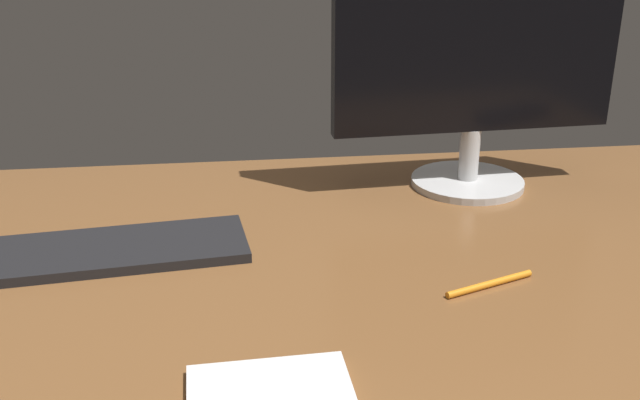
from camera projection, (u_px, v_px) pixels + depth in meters
desk at (361, 258)px, 106.09cm from camera, size 140.00×84.00×2.00cm
monitor at (477, 57)px, 122.00cm from camera, size 48.15×19.44×40.20cm
keyboard at (111, 250)px, 104.50cm from camera, size 39.11×18.04×1.42cm
notepad at (269, 389)px, 75.19cm from camera, size 16.86×9.99×1.13cm
pen at (490, 284)px, 95.96cm from camera, size 12.83×5.48×0.89cm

